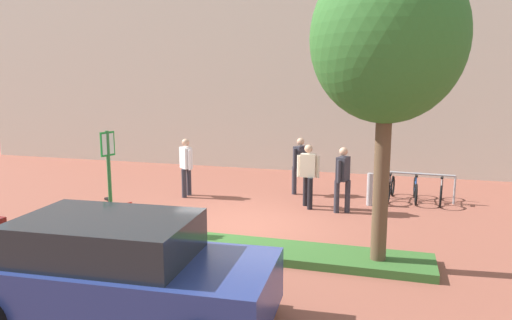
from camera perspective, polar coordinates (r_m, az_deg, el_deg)
ground_plane at (r=11.45m, az=-1.43°, el=-7.81°), size 60.00×60.00×0.00m
building_facade at (r=18.51m, az=5.98°, el=14.45°), size 28.00×1.20×10.00m
planter_strip at (r=9.68m, az=-0.64°, el=-10.62°), size 7.00×1.10×0.16m
tree_sidewalk at (r=8.69m, az=15.47°, el=13.71°), size 2.66×2.66×5.59m
parking_sign_post at (r=10.61m, az=-17.19°, el=-1.02°), size 0.13×0.35×2.37m
bike_at_sign at (r=10.97m, az=-16.61°, el=-7.11°), size 1.54×0.77×0.86m
bike_rack_cluster at (r=14.28m, az=18.53°, el=-3.34°), size 2.11×1.60×0.83m
bollard_steel at (r=13.46m, az=13.44°, el=-3.43°), size 0.16×0.16×0.90m
person_suited_navy at (r=12.48m, az=10.34°, el=-1.84°), size 0.41×0.59×1.72m
person_suited_dark at (r=14.27m, az=5.32°, el=-0.28°), size 0.48×0.55×1.72m
person_casual_tan at (r=12.84m, az=6.25°, el=-1.41°), size 0.61×0.47×1.72m
person_shirt_blue at (r=14.14m, az=-8.36°, el=-0.44°), size 0.48×0.44×1.72m
car_navy_sedan at (r=7.15m, az=-16.15°, el=-12.75°), size 4.39×2.21×1.54m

